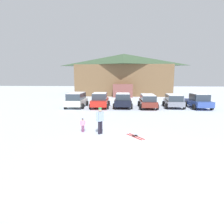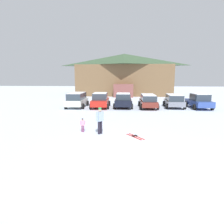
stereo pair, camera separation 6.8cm
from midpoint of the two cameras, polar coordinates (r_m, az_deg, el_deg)
ground at (r=9.66m, az=6.18°, el=-11.36°), size 160.00×160.00×0.00m
ski_lodge at (r=42.65m, az=3.57°, el=10.69°), size 19.43×11.45×8.47m
parked_white_suv at (r=24.38m, az=-9.89°, el=3.55°), size 2.25×4.56×1.77m
parked_red_sedan at (r=23.92m, az=-3.25°, el=3.42°), size 2.35×4.81×1.77m
parked_black_sedan at (r=23.97m, az=3.31°, el=3.38°), size 2.26×4.60×1.72m
parked_maroon_van at (r=23.88m, az=10.35°, el=3.22°), size 2.13×4.74×1.59m
parked_grey_wagon at (r=24.87m, az=17.37°, el=3.18°), size 2.38×4.16×1.58m
parked_blue_hatchback at (r=25.29m, az=23.70°, el=2.91°), size 2.33×4.45×1.73m
skier_adult_in_blue_parka at (r=12.43m, az=-3.30°, el=-2.05°), size 0.44×0.51×1.67m
skier_child_in_pink_snowsuit at (r=13.06m, az=-8.24°, el=-3.53°), size 0.32×0.18×0.89m
pair_of_skis at (r=12.09m, az=6.72°, el=-6.93°), size 1.08×1.38×0.08m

